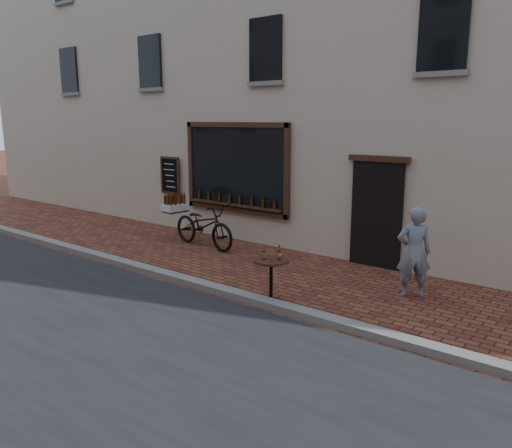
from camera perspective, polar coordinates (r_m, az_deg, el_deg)
The scene contains 6 objects.
ground at distance 9.17m, azimuth -7.17°, elevation -7.56°, with size 90.00×90.00×0.00m, color #51231A.
kerb at distance 9.29m, azimuth -6.30°, elevation -6.90°, with size 90.00×0.25×0.12m, color slate.
shop_building at distance 14.13m, azimuth 12.47°, elevation 19.59°, with size 28.00×6.20×10.00m.
cargo_bicycle at distance 12.11m, azimuth -6.12°, elevation -0.06°, with size 2.40×0.92×1.15m.
bistro_table at distance 8.32m, azimuth 1.75°, elevation -5.53°, with size 0.60×0.60×1.03m.
pedestrian at distance 8.99m, azimuth 17.60°, elevation -3.09°, with size 0.59×0.38×1.61m, color slate.
Camera 1 is at (6.19, -6.05, 3.04)m, focal length 35.00 mm.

